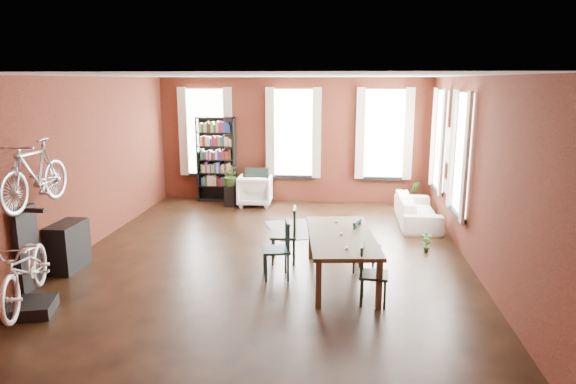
# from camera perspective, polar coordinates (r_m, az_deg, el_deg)

# --- Properties ---
(room) EXTENTS (9.00, 9.04, 3.22)m
(room) POSITION_cam_1_polar(r_m,az_deg,el_deg) (9.39, -0.16, 6.27)
(room) COLOR black
(room) RESTS_ON ground
(dining_table) EXTENTS (1.25, 2.31, 0.75)m
(dining_table) POSITION_cam_1_polar(r_m,az_deg,el_deg) (8.23, 5.88, -7.26)
(dining_table) COLOR brown
(dining_table) RESTS_ON ground
(dining_chair_a) EXTENTS (0.52, 0.52, 0.94)m
(dining_chair_a) POSITION_cam_1_polar(r_m,az_deg,el_deg) (8.27, -1.35, -6.43)
(dining_chair_a) COLOR #173433
(dining_chair_a) RESTS_ON ground
(dining_chair_b) EXTENTS (0.48, 0.48, 0.97)m
(dining_chair_b) POSITION_cam_1_polar(r_m,az_deg,el_deg) (8.96, -0.50, -4.83)
(dining_chair_b) COLOR black
(dining_chair_b) RESTS_ON ground
(dining_chair_c) EXTENTS (0.44, 0.44, 0.87)m
(dining_chair_c) POSITION_cam_1_polar(r_m,az_deg,el_deg) (7.45, 9.52, -9.04)
(dining_chair_c) COLOR black
(dining_chair_c) RESTS_ON ground
(dining_chair_d) EXTENTS (0.51, 0.51, 0.86)m
(dining_chair_d) POSITION_cam_1_polar(r_m,az_deg,el_deg) (8.62, 8.72, -6.05)
(dining_chair_d) COLOR #1C3E3A
(dining_chair_d) RESTS_ON ground
(bookshelf) EXTENTS (1.00, 0.32, 2.20)m
(bookshelf) POSITION_cam_1_polar(r_m,az_deg,el_deg) (13.53, -7.94, 3.61)
(bookshelf) COLOR black
(bookshelf) RESTS_ON ground
(white_armchair) EXTENTS (0.86, 0.81, 0.85)m
(white_armchair) POSITION_cam_1_polar(r_m,az_deg,el_deg) (13.04, -3.70, 0.36)
(white_armchair) COLOR white
(white_armchair) RESTS_ON ground
(cream_sofa) EXTENTS (0.61, 2.08, 0.81)m
(cream_sofa) POSITION_cam_1_polar(r_m,az_deg,el_deg) (11.71, 14.20, -1.48)
(cream_sofa) COLOR beige
(cream_sofa) RESTS_ON ground
(striped_rug) EXTENTS (1.43, 1.75, 0.01)m
(striped_rug) POSITION_cam_1_polar(r_m,az_deg,el_deg) (10.99, 0.58, -4.17)
(striped_rug) COLOR black
(striped_rug) RESTS_ON ground
(bike_trainer) EXTENTS (0.74, 0.74, 0.17)m
(bike_trainer) POSITION_cam_1_polar(r_m,az_deg,el_deg) (8.00, -26.65, -11.42)
(bike_trainer) COLOR black
(bike_trainer) RESTS_ON ground
(bike_wall_rack) EXTENTS (0.16, 0.60, 1.30)m
(bike_wall_rack) POSITION_cam_1_polar(r_m,az_deg,el_deg) (8.68, -26.97, -5.66)
(bike_wall_rack) COLOR black
(bike_wall_rack) RESTS_ON ground
(console_table) EXTENTS (0.40, 0.80, 0.80)m
(console_table) POSITION_cam_1_polar(r_m,az_deg,el_deg) (9.42, -23.25, -5.55)
(console_table) COLOR black
(console_table) RESTS_ON ground
(plant_stand) EXTENTS (0.31, 0.31, 0.53)m
(plant_stand) POSITION_cam_1_polar(r_m,az_deg,el_deg) (13.00, -6.36, -0.45)
(plant_stand) COLOR black
(plant_stand) RESTS_ON ground
(plant_by_sofa) EXTENTS (0.42, 0.68, 0.29)m
(plant_by_sofa) POSITION_cam_1_polar(r_m,az_deg,el_deg) (13.34, 13.68, -0.93)
(plant_by_sofa) COLOR #2F5D25
(plant_by_sofa) RESTS_ON ground
(plant_small) EXTENTS (0.25, 0.40, 0.14)m
(plant_small) POSITION_cam_1_polar(r_m,az_deg,el_deg) (9.91, 15.07, -6.10)
(plant_small) COLOR #285B24
(plant_small) RESTS_ON ground
(bicycle_floor) EXTENTS (0.91, 1.13, 1.87)m
(bicycle_floor) POSITION_cam_1_polar(r_m,az_deg,el_deg) (7.64, -27.48, -4.46)
(bicycle_floor) COLOR beige
(bicycle_floor) RESTS_ON bike_trainer
(bicycle_hung) EXTENTS (0.47, 1.00, 1.66)m
(bicycle_hung) POSITION_cam_1_polar(r_m,az_deg,el_deg) (8.24, -26.51, 4.08)
(bicycle_hung) COLOR #A5A8AD
(bicycle_hung) RESTS_ON bike_wall_rack
(plant_on_stand) EXTENTS (0.49, 0.55, 0.41)m
(plant_on_stand) POSITION_cam_1_polar(r_m,az_deg,el_deg) (12.88, -6.36, 1.58)
(plant_on_stand) COLOR #325622
(plant_on_stand) RESTS_ON plant_stand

